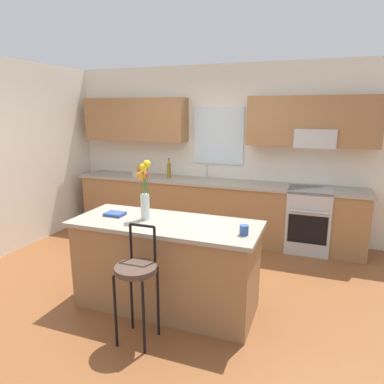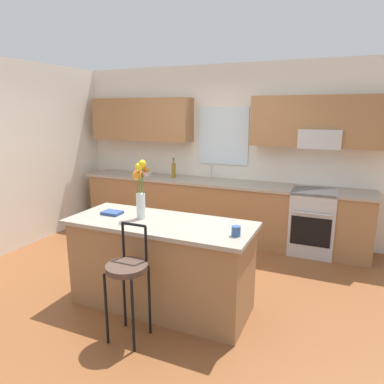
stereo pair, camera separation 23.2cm
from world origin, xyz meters
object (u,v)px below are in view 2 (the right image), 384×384
Objects in this scene: flower_vase at (140,189)px; fruit_bowl_oranges at (145,172)px; kitchen_island at (161,264)px; bar_stool_near at (127,272)px; bottle_olive_oil at (174,170)px; cookbook at (112,213)px; mug_ceramic at (236,231)px; oven_range at (313,221)px.

fruit_bowl_oranges is (-1.24, 2.13, -0.26)m from flower_vase.
fruit_bowl_oranges reaches higher than kitchen_island.
bottle_olive_oil is (-0.91, 2.74, 0.41)m from bar_stool_near.
flower_vase reaches higher than bottle_olive_oil.
bar_stool_near reaches higher than cookbook.
flower_vase is at bearing 110.43° from bar_stool_near.
bottle_olive_oil is (-0.69, 2.13, -0.18)m from flower_vase.
bottle_olive_oil is at bearing 127.65° from mug_ceramic.
cookbook is 0.62× the size of bottle_olive_oil.
kitchen_island is at bearing 90.00° from bar_stool_near.
bottle_olive_oil reaches higher than oven_range.
kitchen_island is at bearing -1.22° from cookbook.
oven_range is 2.32m from mug_ceramic.
fruit_bowl_oranges reaches higher than mug_ceramic.
kitchen_island is at bearing -3.00° from flower_vase.
bottle_olive_oil reaches higher than fruit_bowl_oranges.
oven_range is 3.83× the size of fruit_bowl_oranges.
flower_vase is at bearing -59.78° from fruit_bowl_oranges.
fruit_bowl_oranges is at bearing 179.39° from oven_range.
mug_ceramic reaches higher than cookbook.
fruit_bowl_oranges is (-2.77, 0.03, 0.51)m from oven_range.
cookbook is 0.83× the size of fruit_bowl_oranges.
mug_ceramic is 0.28× the size of bottle_olive_oil.
cookbook is (-0.36, 0.00, -0.29)m from flower_vase.
bar_stool_near is at bearing -115.64° from oven_range.
kitchen_island is at bearing 173.20° from mug_ceramic.
oven_range is at bearing 48.10° from cookbook.
mug_ceramic reaches higher than kitchen_island.
bottle_olive_oil is (-1.73, 2.24, 0.08)m from mug_ceramic.
flower_vase is 1.88× the size of bottle_olive_oil.
oven_range is at bearing 77.51° from mug_ceramic.
oven_range is 0.88× the size of bar_stool_near.
bar_stool_near is 1.01m from mug_ceramic.
bar_stool_near is 2.92m from bottle_olive_oil.
bottle_olive_oil is at bearing 113.13° from kitchen_island.
kitchen_island is 3.11× the size of flower_vase.
flower_vase reaches higher than kitchen_island.
flower_vase is 6.73× the size of mug_ceramic.
bar_stool_near is 4.34× the size of fruit_bowl_oranges.
mug_ceramic is 3.20m from fruit_bowl_oranges.
oven_range is 2.82m from fruit_bowl_oranges.
kitchen_island is 0.75m from cookbook.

